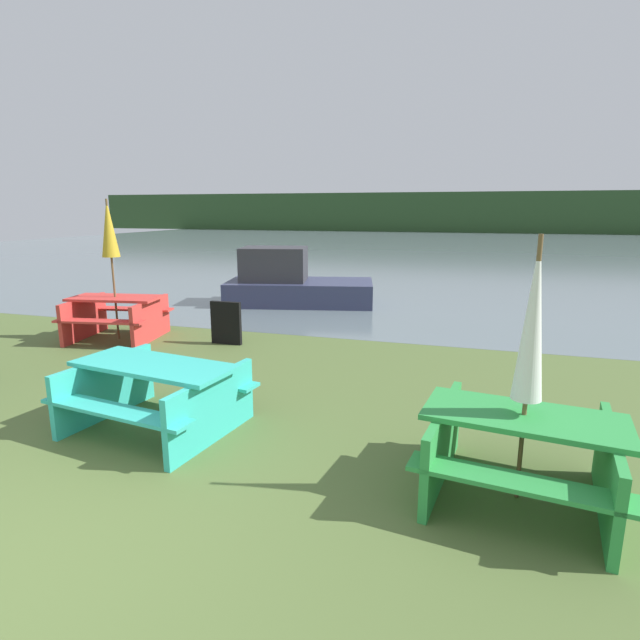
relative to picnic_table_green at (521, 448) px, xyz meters
name	(u,v)px	position (x,y,z in m)	size (l,w,h in m)	color
water	(425,245)	(-3.37, 29.53, -0.43)	(60.00, 50.00, 0.00)	slate
far_treeline	(443,212)	(-3.37, 49.53, 1.57)	(80.00, 1.60, 4.00)	#284723
picnic_table_green	(521,448)	(0.00, 0.00, 0.00)	(1.70, 1.57, 0.72)	green
picnic_table_teal	(156,389)	(-3.59, 0.30, 0.01)	(1.92, 1.61, 0.73)	#33B7A8
picnic_table_red	(117,314)	(-6.52, 3.37, 0.03)	(1.77, 1.61, 0.77)	red
umbrella_white	(533,321)	(0.00, 0.00, 1.04)	(0.23, 0.23, 2.13)	brown
umbrella_gold	(109,230)	(-6.52, 3.37, 1.52)	(0.30, 0.30, 2.48)	brown
boat	(292,284)	(-4.67, 7.55, 0.07)	(3.83, 2.39, 1.39)	#333856
signboard	(226,323)	(-4.47, 3.62, -0.06)	(0.55, 0.08, 0.75)	black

